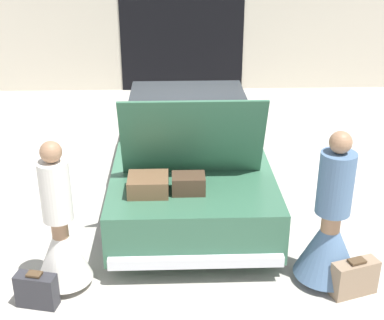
{
  "coord_description": "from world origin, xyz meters",
  "views": [
    {
      "loc": [
        -0.22,
        -7.42,
        3.62
      ],
      "look_at": [
        0.0,
        -1.43,
        0.94
      ],
      "focal_mm": 50.0,
      "sensor_mm": 36.0,
      "label": 1
    }
  ],
  "objects_px": {
    "person_left": "(61,237)",
    "car": "(188,143)",
    "suitcase_beside_left_person": "(37,290)",
    "person_right": "(330,231)",
    "suitcase_beside_right_person": "(354,278)"
  },
  "relations": [
    {
      "from": "car",
      "to": "person_left",
      "type": "distance_m",
      "value": 2.96
    },
    {
      "from": "person_left",
      "to": "suitcase_beside_left_person",
      "type": "bearing_deg",
      "value": -36.68
    },
    {
      "from": "person_left",
      "to": "suitcase_beside_right_person",
      "type": "relative_size",
      "value": 3.18
    },
    {
      "from": "car",
      "to": "suitcase_beside_left_person",
      "type": "distance_m",
      "value": 3.4
    },
    {
      "from": "car",
      "to": "person_left",
      "type": "height_order",
      "value": "car"
    },
    {
      "from": "person_left",
      "to": "suitcase_beside_right_person",
      "type": "bearing_deg",
      "value": 80.27
    },
    {
      "from": "person_left",
      "to": "car",
      "type": "bearing_deg",
      "value": 146.78
    },
    {
      "from": "person_left",
      "to": "suitcase_beside_right_person",
      "type": "xyz_separation_m",
      "value": [
        3.08,
        -0.28,
        -0.4
      ]
    },
    {
      "from": "person_right",
      "to": "suitcase_beside_left_person",
      "type": "bearing_deg",
      "value": 87.24
    },
    {
      "from": "person_right",
      "to": "car",
      "type": "bearing_deg",
      "value": 19.66
    },
    {
      "from": "suitcase_beside_left_person",
      "to": "suitcase_beside_right_person",
      "type": "height_order",
      "value": "suitcase_beside_right_person"
    },
    {
      "from": "car",
      "to": "person_right",
      "type": "relative_size",
      "value": 3.01
    },
    {
      "from": "car",
      "to": "suitcase_beside_right_person",
      "type": "distance_m",
      "value": 3.35
    },
    {
      "from": "car",
      "to": "person_right",
      "type": "xyz_separation_m",
      "value": [
        1.43,
        -2.62,
        0.05
      ]
    },
    {
      "from": "suitcase_beside_left_person",
      "to": "suitcase_beside_right_person",
      "type": "distance_m",
      "value": 3.3
    }
  ]
}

